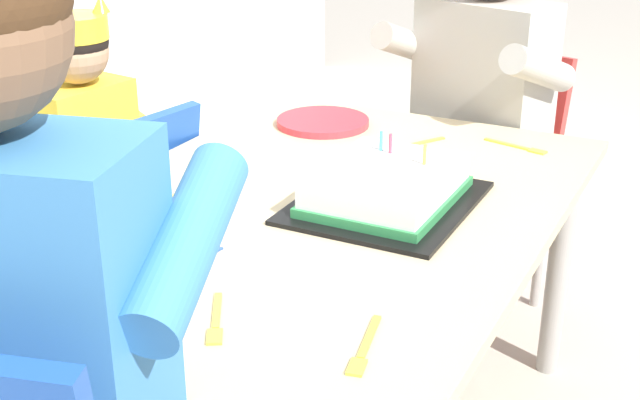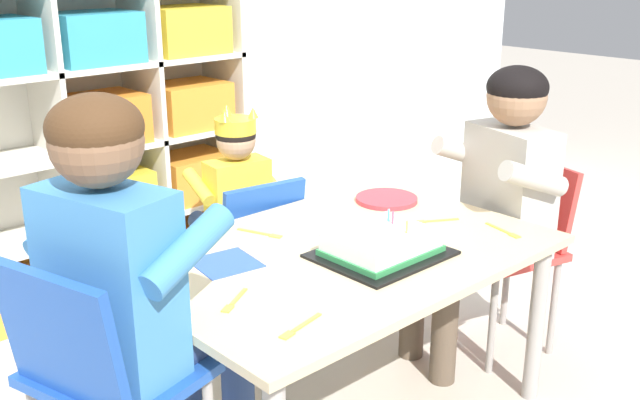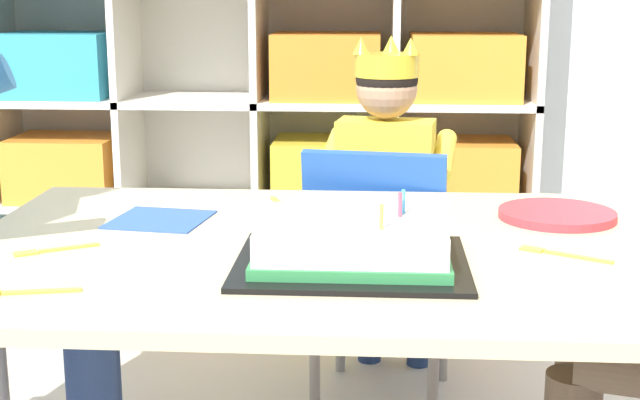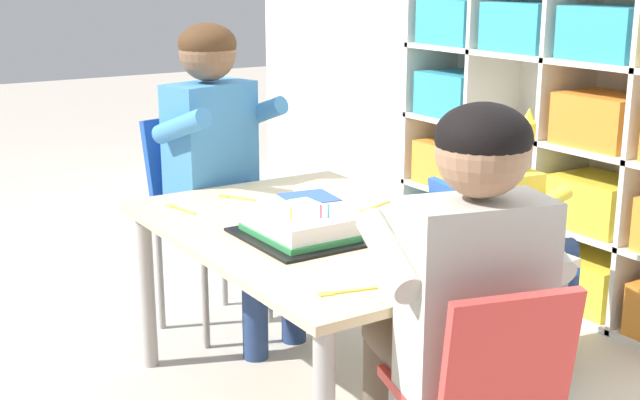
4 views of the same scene
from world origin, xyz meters
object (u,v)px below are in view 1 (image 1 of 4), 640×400
Objects in this scene: activity_table at (316,237)px; fork_at_table_front_edge at (413,144)px; classroom_chair_blue at (114,217)px; fork_beside_plate_stack at (364,349)px; guest_at_table_side at (470,87)px; birthday_cake_on_tray at (386,189)px; classroom_chair_guest_side at (489,163)px; child_with_crown at (73,142)px; fork_by_napkin at (216,322)px; fork_near_child_seat at (175,196)px; adult_helper_seated at (43,301)px; fork_scattered_mid_table at (519,147)px; paper_plate_stack at (323,122)px.

fork_at_table_front_edge reaches higher than activity_table.
fork_beside_plate_stack is at bearing 67.66° from classroom_chair_blue.
fork_beside_plate_stack is (-0.75, -0.23, 0.00)m from fork_at_table_front_edge.
activity_table is at bearing -80.10° from guest_at_table_side.
fork_beside_plate_stack is (-0.44, -0.16, -0.03)m from birthday_cake_on_tray.
classroom_chair_guest_side reaches higher than activity_table.
child_with_crown reaches higher than fork_by_napkin.
fork_beside_plate_stack is (-0.50, -0.91, 0.02)m from child_with_crown.
fork_at_table_front_edge is (-0.28, 0.03, -0.06)m from guest_at_table_side.
fork_near_child_seat is (-0.18, -0.30, 0.17)m from classroom_chair_blue.
classroom_chair_guest_side is 0.24m from guest_at_table_side.
classroom_chair_guest_side is 0.42m from fork_at_table_front_edge.
fork_near_child_seat is (-0.20, -0.41, 0.02)m from child_with_crown.
birthday_cake_on_tray is 2.59× the size of fork_at_table_front_edge.
fork_by_napkin is (-0.46, 0.04, -0.03)m from birthday_cake_on_tray.
adult_helper_seated is at bearing 92.92° from fork_near_child_seat.
classroom_chair_blue reaches higher than fork_beside_plate_stack.
fork_beside_plate_stack is at bearing -63.38° from guest_at_table_side.
classroom_chair_guest_side reaches higher than birthday_cake_on_tray.
classroom_chair_guest_side is 4.70× the size of fork_scattered_mid_table.
guest_at_table_side reaches higher than birthday_cake_on_tray.
guest_at_table_side is at bearing -46.19° from paper_plate_stack.
child_with_crown is at bearing -123.52° from classroom_chair_guest_side.
fork_beside_plate_stack is at bearing -149.98° from paper_plate_stack.
fork_scattered_mid_table is (0.40, -0.13, -0.03)m from birthday_cake_on_tray.
activity_table is at bearing 88.84° from child_with_crown.
activity_table is 0.76m from classroom_chair_guest_side.
guest_at_table_side is (0.64, -0.06, 0.12)m from activity_table.
activity_table is at bearing -179.93° from fork_near_child_seat.
guest_at_table_side reaches higher than activity_table.
adult_helper_seated reaches higher than paper_plate_stack.
fork_near_child_seat is (-0.49, 0.05, -0.01)m from paper_plate_stack.
classroom_chair_blue is 0.39m from fork_near_child_seat.
classroom_chair_blue is 4.72× the size of fork_at_table_front_edge.
fork_at_table_front_edge is at bearing -80.01° from guest_at_table_side.
classroom_chair_guest_side is 3.20× the size of paper_plate_stack.
adult_helper_seated is at bearing -151.47° from fork_at_table_front_edge.
child_with_crown reaches higher than activity_table.
paper_plate_stack is at bearing -113.36° from classroom_chair_guest_side.
classroom_chair_guest_side reaches higher than fork_at_table_front_edge.
guest_at_table_side is 6.90× the size of fork_near_child_seat.
fork_at_table_front_edge is at bearing -82.84° from classroom_chair_guest_side.
fork_at_table_front_edge is at bearing 5.28° from fork_beside_plate_stack.
child_with_crown reaches higher than classroom_chair_guest_side.
fork_by_napkin is (0.22, -0.07, -0.12)m from adult_helper_seated.
activity_table is 0.66m from guest_at_table_side.
activity_table is at bearing -154.72° from paper_plate_stack.
activity_table is at bearing 88.46° from classroom_chair_blue.
paper_plate_stack is (-0.24, 0.25, -0.05)m from guest_at_table_side.
classroom_chair_blue is 0.81m from fork_by_napkin.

